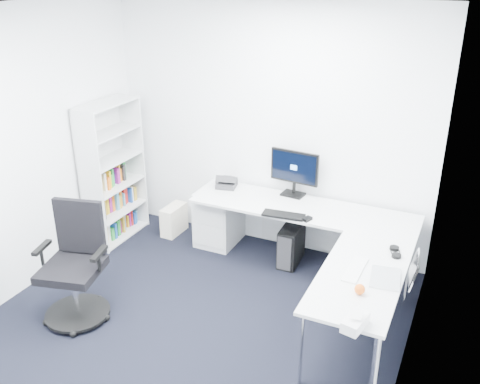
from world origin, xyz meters
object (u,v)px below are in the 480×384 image
at_px(task_chair, 71,267).
at_px(laptop, 387,266).
at_px(monitor, 294,173).
at_px(bookshelf, 113,172).
at_px(l_desk, 291,251).

distance_m(task_chair, laptop, 2.70).
relative_size(monitor, laptop, 1.58).
height_order(task_chair, laptop, task_chair).
bearing_deg(monitor, laptop, -40.51).
distance_m(bookshelf, monitor, 2.05).
bearing_deg(l_desk, task_chair, -137.71).
height_order(monitor, laptop, monitor).
xyz_separation_m(bookshelf, laptop, (3.20, -0.72, -0.01)).
bearing_deg(l_desk, laptop, -33.25).
bearing_deg(task_chair, bookshelf, 99.30).
relative_size(bookshelf, task_chair, 1.50).
bearing_deg(l_desk, monitor, 108.94).
bearing_deg(monitor, l_desk, -65.95).
bearing_deg(bookshelf, monitor, 15.04).
xyz_separation_m(task_chair, laptop, (2.58, 0.74, 0.26)).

